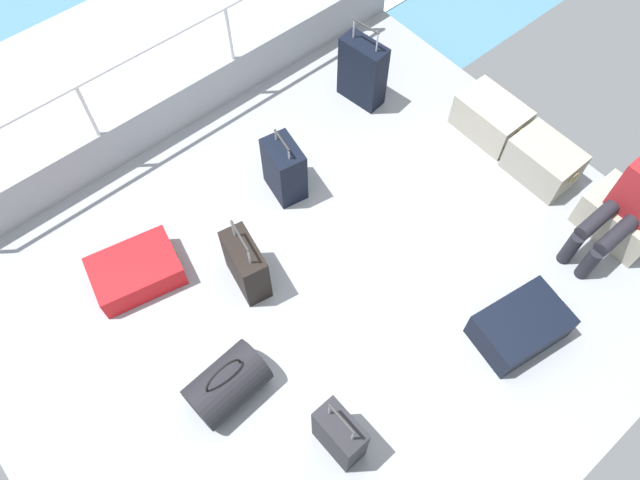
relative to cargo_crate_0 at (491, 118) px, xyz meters
name	(u,v)px	position (x,y,z in m)	size (l,w,h in m)	color
ground_plane	(330,290)	(0.30, -2.19, -0.20)	(4.40, 5.20, 0.06)	gray
gunwale_port	(174,112)	(-1.87, -2.19, 0.05)	(0.06, 5.20, 0.45)	gray
railing_port	(160,66)	(-1.87, -2.19, 0.61)	(0.04, 4.20, 1.02)	silver
sea_wake	(112,72)	(-3.30, -2.19, -0.51)	(12.00, 12.00, 0.01)	teal
cargo_crate_0	(491,118)	(0.00, 0.00, 0.00)	(0.65, 0.40, 0.35)	#9E9989
cargo_crate_1	(543,161)	(0.63, -0.03, 0.00)	(0.61, 0.40, 0.35)	gray
cargo_crate_2	(622,218)	(1.42, 0.00, 0.00)	(0.65, 0.44, 0.35)	#9E9989
passenger_seated	(628,205)	(1.42, -0.17, 0.37)	(0.34, 0.66, 1.05)	maroon
suitcase_0	(520,326)	(1.51, -1.35, -0.04)	(0.55, 0.73, 0.27)	black
suitcase_2	(340,435)	(1.25, -2.92, 0.09)	(0.36, 0.20, 0.70)	black
suitcase_3	(362,72)	(-1.07, -0.62, 0.16)	(0.46, 0.26, 0.86)	black
suitcase_4	(284,169)	(-0.69, -1.85, 0.10)	(0.41, 0.31, 0.67)	black
suitcase_5	(136,271)	(-0.76, -3.30, -0.06)	(0.59, 0.75, 0.24)	red
suitcase_6	(246,265)	(-0.17, -2.63, 0.08)	(0.47, 0.28, 0.70)	black
duffel_bag	(227,384)	(0.47, -3.28, 0.01)	(0.40, 0.57, 0.52)	black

